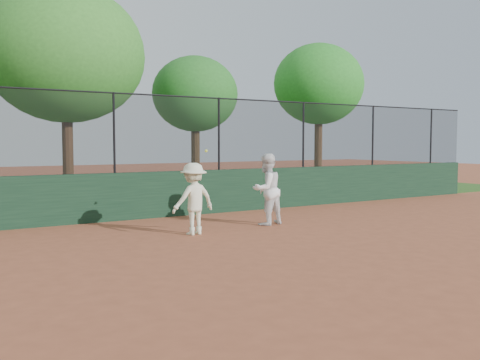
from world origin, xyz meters
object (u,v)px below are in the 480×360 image
player_second (267,189)px  tree_2 (66,54)px  player_main (193,199)px  tree_3 (195,95)px  tree_4 (319,85)px

player_second → tree_2: size_ratio=0.24×
player_main → tree_3: 11.40m
player_second → player_main: player_main is taller
tree_4 → player_second: bearing=-136.4°
player_second → tree_4: tree_4 is taller
tree_2 → tree_4: size_ratio=1.13×
tree_2 → tree_3: 5.80m
tree_2 → tree_4: (11.12, 0.09, -0.36)m
tree_2 → player_second: bearing=-72.5°
player_main → tree_3: (5.09, 9.69, 3.17)m
player_main → tree_3: bearing=62.3°
player_second → tree_2: bearing=-83.4°
player_second → tree_2: 9.38m
player_second → player_main: 2.10m
tree_4 → player_main: bearing=-141.7°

